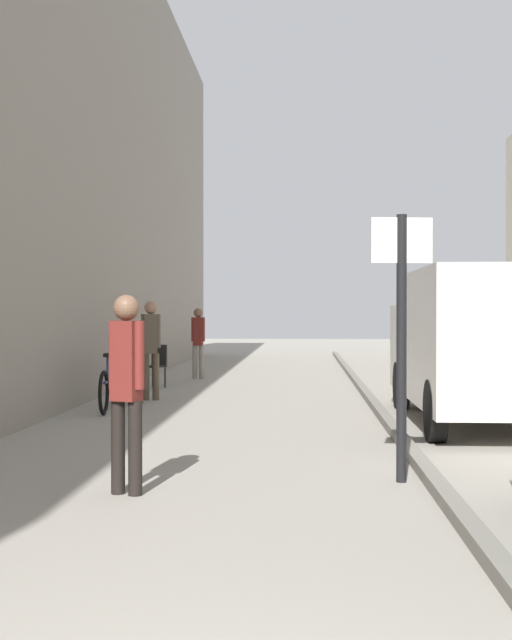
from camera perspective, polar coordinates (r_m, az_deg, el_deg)
The scene contains 10 objects.
ground_plane at distance 14.15m, azimuth 1.71°, elevation -6.20°, with size 80.00×80.00×0.00m, color gray.
kerb_strip at distance 14.19m, azimuth 8.13°, elevation -5.94°, with size 0.16×40.00×0.12m, color slate.
pedestrian_main_foreground at distance 21.57m, azimuth -3.84°, elevation -1.19°, with size 0.35×0.23×1.76m.
pedestrian_mid_block at distance 16.38m, azimuth -6.94°, elevation -1.51°, with size 0.37×0.24×1.86m.
pedestrian_far_crossing at distance 7.92m, azimuth -8.53°, elevation -3.88°, with size 0.34×0.27×1.81m.
delivery_van at distance 13.24m, azimuth 14.55°, elevation -1.38°, with size 2.10×5.50×2.25m.
street_sign_post at distance 8.50m, azimuth 9.57°, elevation -0.21°, with size 0.60×0.11×2.60m.
bicycle_leaning at distance 14.64m, azimuth -9.64°, elevation -4.48°, with size 0.15×1.77×0.98m.
cafe_chair_near_window at distance 15.79m, azimuth -8.23°, elevation -3.51°, with size 0.44×0.44×0.94m.
cafe_chair_by_doorway at distance 19.17m, azimuth -6.63°, elevation -2.80°, with size 0.61×0.61×0.94m.
Camera 1 is at (0.35, -2.05, 1.65)m, focal length 48.56 mm.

